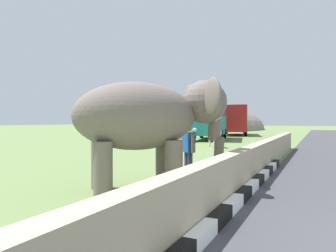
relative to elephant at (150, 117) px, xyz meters
The scene contains 10 objects.
striped_curb 3.73m from the elephant, 134.47° to the right, with size 16.20×0.20×0.24m.
barrier_parapet 2.46m from the elephant, 89.44° to the right, with size 28.00×0.36×1.00m, color tan.
elephant is the anchor object (origin of this frame).
person_handler 1.84m from the elephant, 14.72° to the right, with size 0.48×0.55×1.66m.
bus_teal 21.54m from the elephant, 14.18° to the left, with size 8.31×4.11×3.50m.
bus_red 31.47m from the elephant, ahead, with size 9.10×4.49×3.50m.
cow_near 12.48m from the elephant, 20.90° to the left, with size 0.66×1.90×1.23m.
cow_mid 13.16m from the elephant, 10.32° to the left, with size 1.76×1.48×1.23m.
cow_far 17.20m from the elephant, 19.82° to the left, with size 1.68×1.59×1.23m.
hill_east 57.83m from the elephant, 23.47° to the left, with size 43.47×34.77×12.85m.
Camera 1 is at (-4.94, 2.21, 1.73)m, focal length 33.49 mm.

